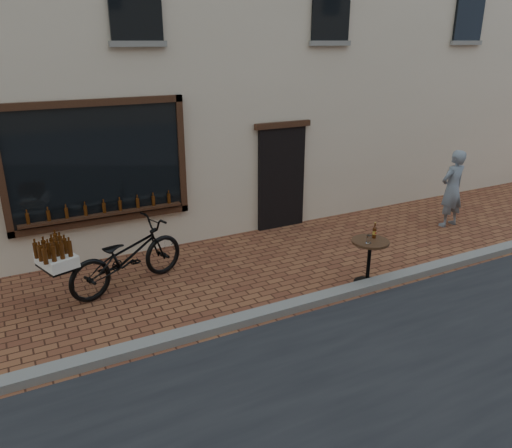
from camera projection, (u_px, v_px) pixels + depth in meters
name	position (u px, v px, depth m)	size (l,w,h in m)	color
ground	(287.00, 319.00, 7.44)	(90.00, 90.00, 0.00)	brown
kerb	(280.00, 309.00, 7.59)	(90.00, 0.25, 0.12)	slate
cargo_bicycle	(125.00, 256.00, 8.22)	(2.52, 1.42, 1.19)	black
bistro_table	(370.00, 253.00, 8.32)	(0.62, 0.62, 1.07)	black
pedestrian	(452.00, 189.00, 10.91)	(0.62, 0.41, 1.71)	slate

